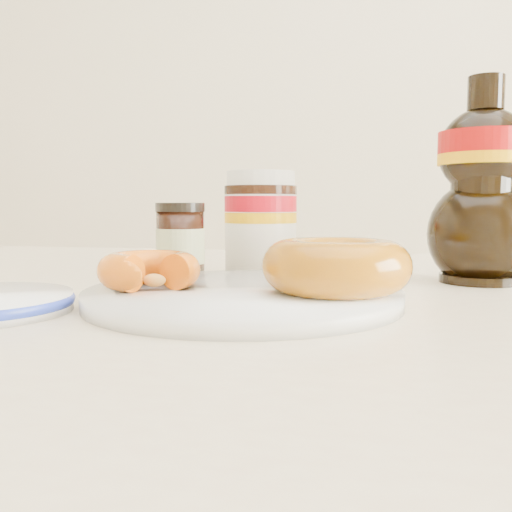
% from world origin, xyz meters
% --- Properties ---
extents(dining_table, '(1.40, 0.90, 0.75)m').
position_xyz_m(dining_table, '(0.00, 0.10, 0.67)').
color(dining_table, beige).
rests_on(dining_table, ground).
extents(plate, '(0.26, 0.26, 0.01)m').
position_xyz_m(plate, '(-0.05, 0.02, 0.76)').
color(plate, white).
rests_on(plate, dining_table).
extents(donut_bitten, '(0.10, 0.10, 0.03)m').
position_xyz_m(donut_bitten, '(-0.12, 0.01, 0.78)').
color(donut_bitten, orange).
rests_on(donut_bitten, plate).
extents(donut_whole, '(0.14, 0.14, 0.04)m').
position_xyz_m(donut_whole, '(0.03, 0.02, 0.78)').
color(donut_whole, '#9F620A').
rests_on(donut_whole, plate).
extents(nutella_jar, '(0.08, 0.08, 0.12)m').
position_xyz_m(nutella_jar, '(-0.08, 0.23, 0.81)').
color(nutella_jar, white).
rests_on(nutella_jar, dining_table).
extents(syrup_bottle, '(0.14, 0.13, 0.21)m').
position_xyz_m(syrup_bottle, '(0.16, 0.20, 0.85)').
color(syrup_bottle, black).
rests_on(syrup_bottle, dining_table).
extents(dark_jar, '(0.05, 0.05, 0.08)m').
position_xyz_m(dark_jar, '(-0.14, 0.15, 0.79)').
color(dark_jar, black).
rests_on(dark_jar, dining_table).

